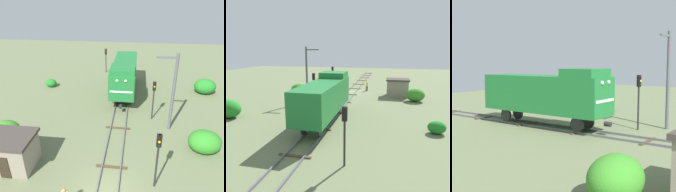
% 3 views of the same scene
% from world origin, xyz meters
% --- Properties ---
extents(ground_plane, '(96.55, 96.55, 0.00)m').
position_xyz_m(ground_plane, '(0.00, 0.00, 0.00)').
color(ground_plane, '#66704C').
extents(railway_track, '(2.40, 64.37, 0.16)m').
position_xyz_m(railway_track, '(0.00, 0.00, 0.07)').
color(railway_track, '#595960').
rests_on(railway_track, ground).
extents(locomotive, '(2.90, 11.60, 4.60)m').
position_xyz_m(locomotive, '(0.00, 16.67, 2.77)').
color(locomotive, '#1E7233').
rests_on(locomotive, railway_track).
extents(traffic_signal_near, '(0.32, 0.34, 4.38)m').
position_xyz_m(traffic_signal_near, '(3.20, 1.26, 3.03)').
color(traffic_signal_near, '#262628').
rests_on(traffic_signal_near, ground).
extents(traffic_signal_mid, '(0.32, 0.34, 4.25)m').
position_xyz_m(traffic_signal_mid, '(3.40, 10.29, 2.95)').
color(traffic_signal_mid, '#262628').
rests_on(traffic_signal_mid, ground).
extents(traffic_signal_far, '(0.32, 0.34, 3.92)m').
position_xyz_m(traffic_signal_far, '(-3.60, 24.52, 2.73)').
color(traffic_signal_far, '#262628').
rests_on(traffic_signal_far, ground).
extents(worker_near_track, '(0.38, 0.38, 1.70)m').
position_xyz_m(worker_near_track, '(-2.40, -1.19, 1.00)').
color(worker_near_track, '#262B38').
rests_on(worker_near_track, ground).
extents(catenary_mast, '(1.94, 0.28, 7.62)m').
position_xyz_m(catenary_mast, '(4.94, 8.60, 4.05)').
color(catenary_mast, '#595960').
rests_on(catenary_mast, ground).
extents(relay_hut, '(3.50, 2.90, 2.74)m').
position_xyz_m(relay_hut, '(-7.50, 2.03, 1.39)').
color(relay_hut, gray).
rests_on(relay_hut, ground).
extents(bush_near, '(1.56, 1.27, 1.13)m').
position_xyz_m(bush_near, '(-10.44, 17.36, 0.57)').
color(bush_near, '#1F7826').
rests_on(bush_near, ground).
extents(bush_mid, '(2.71, 2.22, 1.97)m').
position_xyz_m(bush_mid, '(7.52, 5.51, 0.99)').
color(bush_mid, '#2E8626').
rests_on(bush_mid, ground).
extents(bush_far, '(2.77, 2.27, 2.01)m').
position_xyz_m(bush_far, '(10.59, 17.63, 1.01)').
color(bush_far, '#247E26').
rests_on(bush_far, ground).
extents(bush_back, '(2.55, 2.09, 1.86)m').
position_xyz_m(bush_back, '(-9.91, 5.13, 0.93)').
color(bush_back, '#378626').
rests_on(bush_back, ground).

